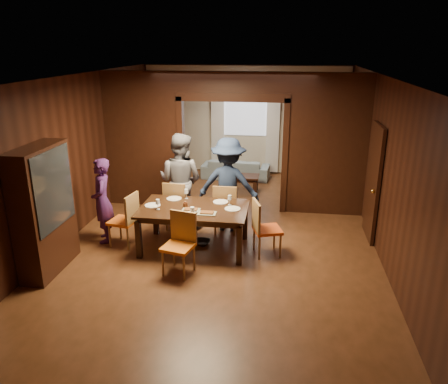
% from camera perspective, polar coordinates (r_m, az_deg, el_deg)
% --- Properties ---
extents(floor, '(9.00, 9.00, 0.00)m').
position_cam_1_polar(floor, '(8.13, -0.36, -6.08)').
color(floor, '#4A2A14').
rests_on(floor, ground).
extents(ceiling, '(5.50, 9.00, 0.02)m').
position_cam_1_polar(ceiling, '(7.39, -0.40, 14.77)').
color(ceiling, silver).
rests_on(ceiling, room_walls).
extents(room_walls, '(5.52, 9.01, 2.90)m').
position_cam_1_polar(room_walls, '(9.44, 1.32, 7.11)').
color(room_walls, black).
rests_on(room_walls, floor).
extents(person_purple, '(0.55, 0.66, 1.54)m').
position_cam_1_polar(person_purple, '(8.07, -15.62, -1.11)').
color(person_purple, '#421C54').
rests_on(person_purple, floor).
extents(person_grey, '(1.05, 0.91, 1.85)m').
position_cam_1_polar(person_grey, '(8.41, -5.70, 1.47)').
color(person_grey, slate).
rests_on(person_grey, floor).
extents(person_navy, '(1.20, 0.73, 1.80)m').
position_cam_1_polar(person_navy, '(8.23, 0.58, 0.96)').
color(person_navy, '#1B2743').
rests_on(person_navy, floor).
extents(sofa, '(1.81, 0.80, 0.52)m').
position_cam_1_polar(sofa, '(11.65, 1.55, 3.08)').
color(sofa, '#7E95A5').
rests_on(sofa, floor).
extents(serving_bowl, '(0.30, 0.30, 0.07)m').
position_cam_1_polar(serving_bowl, '(7.59, -2.98, -1.43)').
color(serving_bowl, black).
rests_on(serving_bowl, dining_table).
extents(dining_table, '(1.84, 1.15, 0.76)m').
position_cam_1_polar(dining_table, '(7.63, -3.90, -4.71)').
color(dining_table, black).
rests_on(dining_table, floor).
extents(coffee_table, '(0.80, 0.50, 0.40)m').
position_cam_1_polar(coffee_table, '(10.60, 2.41, 1.13)').
color(coffee_table, black).
rests_on(coffee_table, floor).
extents(chair_left, '(0.51, 0.51, 0.97)m').
position_cam_1_polar(chair_left, '(7.90, -13.06, -3.51)').
color(chair_left, orange).
rests_on(chair_left, floor).
extents(chair_right, '(0.56, 0.56, 0.97)m').
position_cam_1_polar(chair_right, '(7.39, 5.70, -4.69)').
color(chair_right, '#CE4713').
rests_on(chair_right, floor).
extents(chair_far_l, '(0.47, 0.47, 0.97)m').
position_cam_1_polar(chair_far_l, '(8.45, -6.04, -1.63)').
color(chair_far_l, '#E74A15').
rests_on(chair_far_l, floor).
extents(chair_far_r, '(0.44, 0.44, 0.97)m').
position_cam_1_polar(chair_far_r, '(8.24, 0.28, -2.06)').
color(chair_far_r, red).
rests_on(chair_far_r, floor).
extents(chair_near, '(0.53, 0.53, 0.97)m').
position_cam_1_polar(chair_near, '(6.80, -6.02, -6.90)').
color(chair_near, orange).
rests_on(chair_near, floor).
extents(hutch, '(0.40, 1.20, 2.00)m').
position_cam_1_polar(hutch, '(7.25, -22.46, -2.21)').
color(hutch, black).
rests_on(hutch, floor).
extents(door_right, '(0.06, 0.90, 2.10)m').
position_cam_1_polar(door_right, '(8.30, 18.94, 1.17)').
color(door_right, black).
rests_on(door_right, floor).
extents(window_far, '(1.20, 0.03, 1.30)m').
position_cam_1_polar(window_far, '(11.91, 2.82, 10.51)').
color(window_far, silver).
rests_on(window_far, back_wall).
extents(curtain_left, '(0.35, 0.06, 2.40)m').
position_cam_1_polar(curtain_left, '(12.03, -0.83, 8.44)').
color(curtain_left, white).
rests_on(curtain_left, back_wall).
extents(curtain_right, '(0.35, 0.06, 2.40)m').
position_cam_1_polar(curtain_right, '(11.89, 6.40, 8.21)').
color(curtain_right, white).
rests_on(curtain_right, back_wall).
extents(plate_left, '(0.27, 0.27, 0.01)m').
position_cam_1_polar(plate_left, '(7.66, -9.30, -1.72)').
color(plate_left, silver).
rests_on(plate_left, dining_table).
extents(plate_far_l, '(0.27, 0.27, 0.01)m').
position_cam_1_polar(plate_far_l, '(7.94, -6.54, -0.86)').
color(plate_far_l, silver).
rests_on(plate_far_l, dining_table).
extents(plate_far_r, '(0.27, 0.27, 0.01)m').
position_cam_1_polar(plate_far_r, '(7.72, -0.44, -1.30)').
color(plate_far_r, silver).
rests_on(plate_far_r, dining_table).
extents(plate_right, '(0.27, 0.27, 0.01)m').
position_cam_1_polar(plate_right, '(7.41, 1.12, -2.20)').
color(plate_right, silver).
rests_on(plate_right, dining_table).
extents(plate_near, '(0.27, 0.27, 0.01)m').
position_cam_1_polar(plate_near, '(7.21, -4.70, -2.87)').
color(plate_near, white).
rests_on(plate_near, dining_table).
extents(platter_a, '(0.30, 0.20, 0.04)m').
position_cam_1_polar(platter_a, '(7.35, -4.36, -2.31)').
color(platter_a, gray).
rests_on(platter_a, dining_table).
extents(platter_b, '(0.30, 0.20, 0.04)m').
position_cam_1_polar(platter_b, '(7.20, -2.24, -2.74)').
color(platter_b, gray).
rests_on(platter_b, dining_table).
extents(wineglass_left, '(0.08, 0.08, 0.18)m').
position_cam_1_polar(wineglass_left, '(7.45, -8.64, -1.61)').
color(wineglass_left, silver).
rests_on(wineglass_left, dining_table).
extents(wineglass_far, '(0.08, 0.08, 0.18)m').
position_cam_1_polar(wineglass_far, '(7.91, -4.94, -0.23)').
color(wineglass_far, silver).
rests_on(wineglass_far, dining_table).
extents(wineglass_right, '(0.08, 0.08, 0.18)m').
position_cam_1_polar(wineglass_right, '(7.56, 0.74, -1.07)').
color(wineglass_right, white).
rests_on(wineglass_right, dining_table).
extents(tumbler, '(0.07, 0.07, 0.14)m').
position_cam_1_polar(tumbler, '(7.15, -4.16, -2.50)').
color(tumbler, white).
rests_on(tumbler, dining_table).
extents(condiment_jar, '(0.08, 0.08, 0.11)m').
position_cam_1_polar(condiment_jar, '(7.48, -5.06, -1.66)').
color(condiment_jar, '#4B2311').
rests_on(condiment_jar, dining_table).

